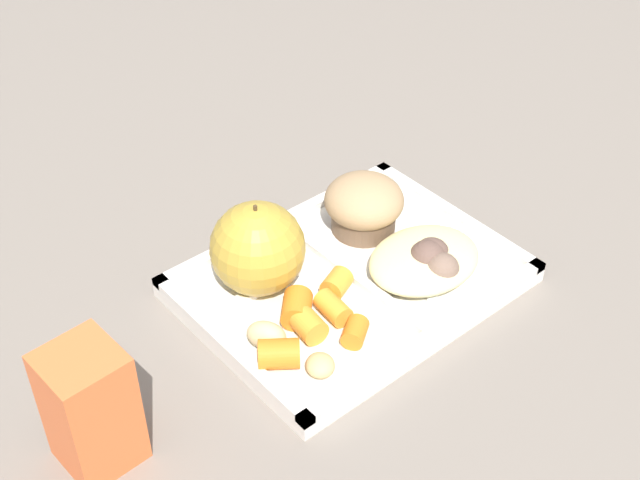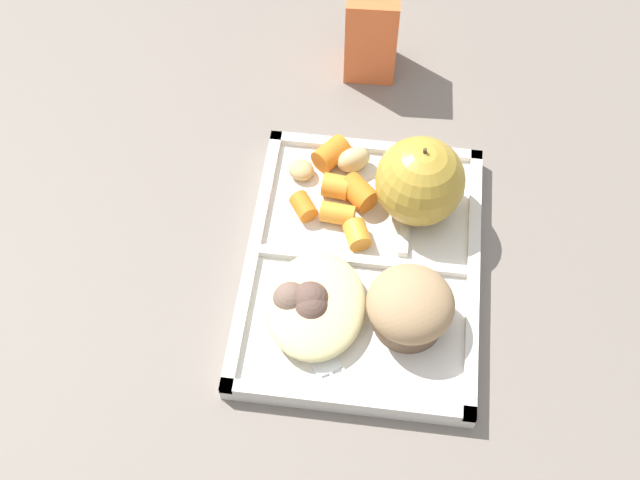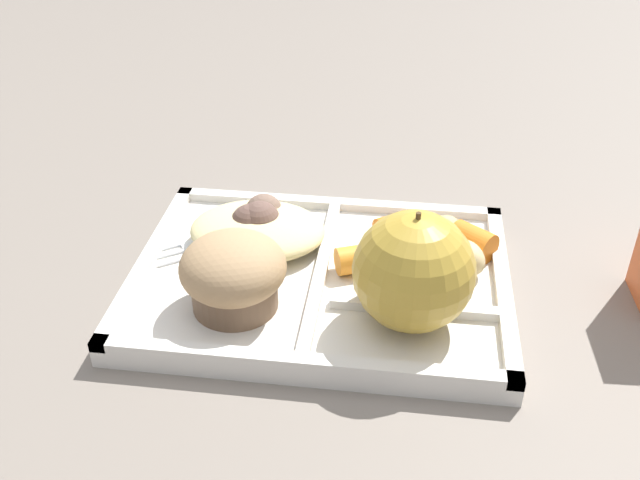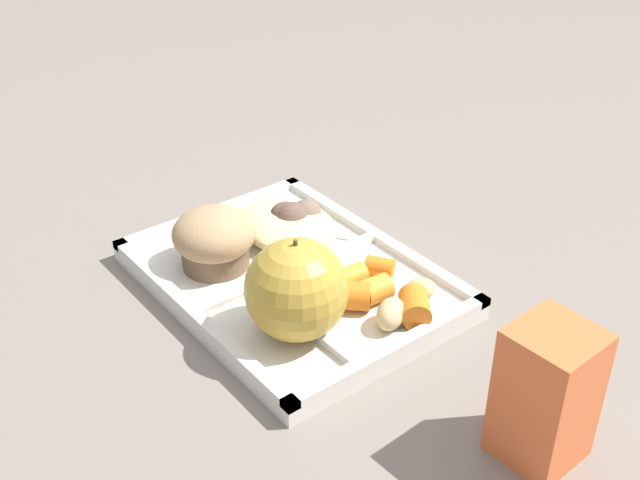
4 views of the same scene
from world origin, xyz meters
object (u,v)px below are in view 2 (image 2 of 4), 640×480
at_px(plastic_fork, 311,338).
at_px(green_apple, 420,181).
at_px(bran_muffin, 410,307).
at_px(lunch_tray, 362,266).
at_px(milk_carton, 372,31).

bearing_deg(plastic_fork, green_apple, 151.70).
height_order(bran_muffin, plastic_fork, bran_muffin).
bearing_deg(lunch_tray, bran_muffin, 38.16).
bearing_deg(bran_muffin, lunch_tray, -141.84).
xyz_separation_m(plastic_fork, milk_carton, (-0.37, 0.02, 0.04)).
distance_m(bran_muffin, milk_carton, 0.35).
xyz_separation_m(lunch_tray, bran_muffin, (0.06, 0.05, 0.04)).
xyz_separation_m(bran_muffin, plastic_fork, (0.03, -0.09, -0.03)).
xyz_separation_m(green_apple, milk_carton, (-0.21, -0.07, -0.00)).
bearing_deg(milk_carton, plastic_fork, -5.78).
distance_m(plastic_fork, milk_carton, 0.37).
height_order(green_apple, plastic_fork, green_apple).
relative_size(green_apple, bran_muffin, 1.16).
bearing_deg(green_apple, milk_carton, -162.42).
relative_size(lunch_tray, bran_muffin, 3.76).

